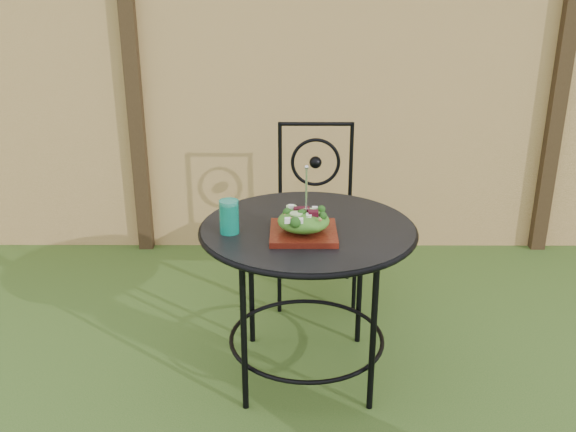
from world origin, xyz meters
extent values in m
cube|color=#E4B370|center=(0.00, 2.20, 0.90)|extent=(8.00, 0.05, 1.80)
cube|color=black|center=(-1.30, 2.15, 0.95)|extent=(0.09, 0.09, 1.90)
cube|color=black|center=(1.30, 2.15, 0.95)|extent=(0.09, 0.09, 1.90)
cylinder|color=black|center=(-0.27, 0.72, 0.71)|extent=(0.90, 0.90, 0.02)
torus|color=black|center=(-0.27, 0.72, 0.71)|extent=(0.92, 0.92, 0.02)
torus|color=black|center=(-0.27, 0.72, 0.18)|extent=(0.70, 0.70, 0.02)
cylinder|color=black|center=(-0.01, 0.99, 0.35)|extent=(0.03, 0.03, 0.71)
cylinder|color=black|center=(-0.53, 0.99, 0.35)|extent=(0.03, 0.03, 0.71)
cylinder|color=black|center=(-0.53, 0.46, 0.35)|extent=(0.03, 0.03, 0.71)
cylinder|color=black|center=(-0.01, 0.46, 0.35)|extent=(0.03, 0.03, 0.71)
cube|color=black|center=(-0.20, 1.48, 0.45)|extent=(0.46, 0.46, 0.03)
cylinder|color=black|center=(-0.20, 1.69, 0.94)|extent=(0.42, 0.02, 0.02)
torus|color=black|center=(-0.20, 1.69, 0.72)|extent=(0.28, 0.02, 0.28)
cylinder|color=black|center=(-0.40, 1.28, 0.22)|extent=(0.02, 0.02, 0.44)
cylinder|color=black|center=(0.00, 1.28, 0.22)|extent=(0.02, 0.02, 0.44)
cylinder|color=black|center=(-0.40, 1.68, 0.22)|extent=(0.02, 0.02, 0.44)
cylinder|color=black|center=(0.00, 1.68, 0.22)|extent=(0.02, 0.02, 0.44)
cylinder|color=black|center=(-0.40, 1.69, 0.70)|extent=(0.02, 0.02, 0.50)
cylinder|color=black|center=(0.00, 1.69, 0.70)|extent=(0.02, 0.02, 0.50)
cube|color=#430B09|center=(-0.29, 0.62, 0.74)|extent=(0.27, 0.27, 0.02)
ellipsoid|color=#235614|center=(-0.29, 0.62, 0.79)|extent=(0.21, 0.21, 0.08)
cylinder|color=silver|center=(-0.28, 0.62, 0.92)|extent=(0.01, 0.01, 0.18)
cylinder|color=#0B846A|center=(-0.59, 0.65, 0.79)|extent=(0.08, 0.08, 0.14)
camera|label=1|loc=(-0.34, -1.78, 1.73)|focal=40.00mm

